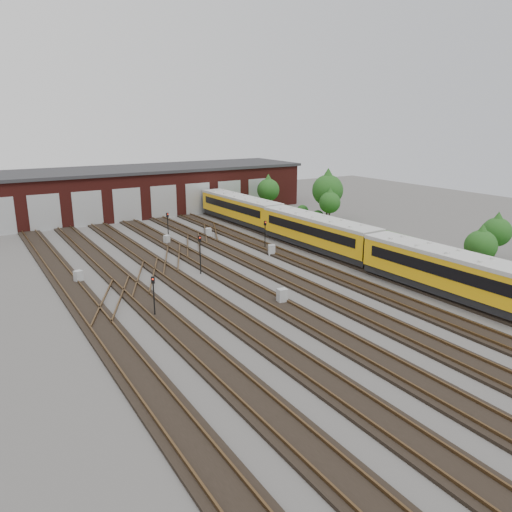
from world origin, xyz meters
TOP-DOWN VIEW (x-y plane):
  - ground at (0.00, 0.00)m, footprint 120.00×120.00m
  - track_network at (-0.17, 0.59)m, footprint 30.40×70.00m
  - maintenance_shed at (-0.01, 39.97)m, footprint 51.00×12.50m
  - grass_verge at (19.00, 10.00)m, footprint 8.00×55.00m
  - metro_train at (10.00, 9.65)m, footprint 3.16×47.51m
  - signal_mast_0 at (-10.37, 1.49)m, footprint 0.27×0.26m
  - signal_mast_1 at (-1.47, 21.35)m, footprint 0.27×0.26m
  - signal_mast_2 at (-3.53, 8.72)m, footprint 0.28×0.27m
  - signal_mast_3 at (5.86, 13.09)m, footprint 0.23×0.22m
  - relay_cabinet_0 at (-13.14, 11.73)m, footprint 0.78×0.72m
  - relay_cabinet_1 at (-2.08, 20.27)m, footprint 0.71×0.65m
  - relay_cabinet_2 at (-1.53, -0.92)m, footprint 0.74×0.64m
  - relay_cabinet_3 at (3.18, 20.90)m, footprint 0.71×0.63m
  - relay_cabinet_4 at (5.09, 10.65)m, footprint 0.78×0.71m
  - tree_0 at (17.95, 31.34)m, footprint 3.23×3.23m
  - tree_1 at (20.20, 20.20)m, footprint 2.76×2.76m
  - tree_2 at (21.36, 22.13)m, footprint 4.10×4.10m
  - tree_3 at (16.89, -3.91)m, footprint 2.71×2.71m
  - tree_4 at (22.75, -1.49)m, footprint 2.77×2.77m
  - bush_0 at (18.62, 10.28)m, footprint 1.24×1.24m
  - bush_1 at (19.84, 22.08)m, footprint 1.58×1.58m
  - bush_2 at (20.26, 26.08)m, footprint 1.67×1.67m

SIDE VIEW (x-z plane):
  - ground at x=0.00m, z-range 0.00..0.00m
  - grass_verge at x=19.00m, z-range 0.00..0.05m
  - track_network at x=-0.17m, z-range -0.06..0.27m
  - relay_cabinet_1 at x=-2.08m, z-range 0.00..0.97m
  - relay_cabinet_0 at x=-13.14m, z-range 0.00..1.04m
  - relay_cabinet_3 at x=3.18m, z-range 0.00..1.04m
  - relay_cabinet_4 at x=5.09m, z-range 0.00..1.05m
  - relay_cabinet_2 at x=-1.53m, z-range 0.00..1.13m
  - bush_0 at x=18.62m, z-range 0.00..1.24m
  - bush_1 at x=19.84m, z-range 0.00..1.58m
  - bush_2 at x=20.26m, z-range 0.00..1.67m
  - signal_mast_0 at x=-10.37m, z-range 0.41..3.29m
  - signal_mast_3 at x=5.86m, z-range 0.41..3.35m
  - metro_train at x=10.00m, z-range 0.37..3.56m
  - signal_mast_1 at x=-1.47m, z-range 0.44..3.61m
  - signal_mast_2 at x=-3.53m, z-range 0.46..3.87m
  - tree_3 at x=16.89m, z-range 0.64..5.13m
  - tree_1 at x=20.20m, z-range 0.65..5.22m
  - tree_4 at x=22.75m, z-range 0.65..5.25m
  - maintenance_shed at x=-0.01m, z-range 0.03..6.38m
  - tree_0 at x=17.95m, z-range 0.76..6.12m
  - tree_2 at x=21.36m, z-range 0.97..7.77m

